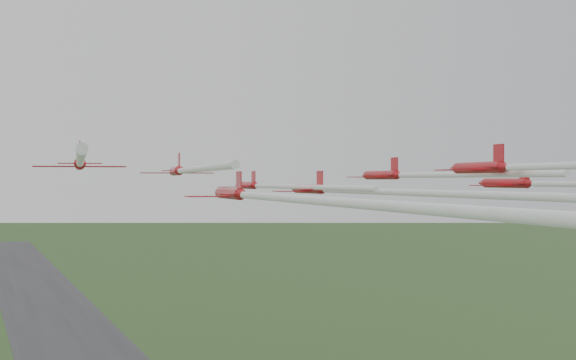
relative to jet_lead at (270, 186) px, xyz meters
name	(u,v)px	position (x,y,z in m)	size (l,w,h in m)	color
runway	(66,335)	(-3.97, 190.14, -53.37)	(38.00, 900.00, 0.04)	#2D2D30
jet_lead	(270,186)	(0.00, 0.00, 0.00)	(8.41, 48.71, 2.50)	red
jet_row2_left	(186,170)	(-14.18, -11.41, 1.87)	(12.35, 52.76, 2.68)	red
jet_row2_right	(411,175)	(14.51, -10.77, 1.40)	(9.67, 45.01, 2.87)	red
jet_row3_left	(80,162)	(-26.76, -21.62, 2.43)	(10.72, 51.37, 2.83)	red
jet_row3_mid	(368,191)	(-0.53, -28.08, -0.27)	(8.66, 62.02, 2.57)	red
jet_row4_left	(273,197)	(-15.01, -40.45, -0.47)	(8.73, 57.27, 2.53)	red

